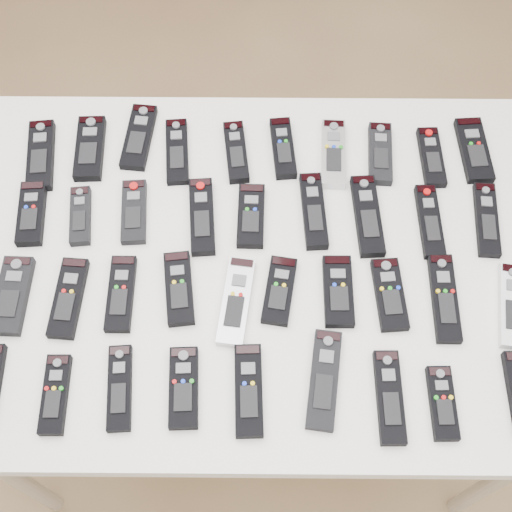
{
  "coord_description": "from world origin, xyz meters",
  "views": [
    {
      "loc": [
        0.1,
        -0.79,
        2.12
      ],
      "look_at": [
        0.1,
        -0.1,
        0.8
      ],
      "focal_mm": 50.0,
      "sensor_mm": 36.0,
      "label": 1
    }
  ],
  "objects_px": {
    "remote_11": "(80,216)",
    "remote_15": "(314,211)",
    "remote_4": "(236,152)",
    "remote_27": "(444,298)",
    "remote_34": "(324,380)",
    "remote_12": "(134,212)",
    "remote_13": "(202,217)",
    "remote_22": "(179,288)",
    "remote_20": "(68,298)",
    "remote_9": "(474,150)",
    "remote_32": "(184,388)",
    "remote_1": "(90,148)",
    "remote_14": "(251,216)",
    "remote_24": "(279,291)",
    "remote_5": "(283,148)",
    "remote_16": "(367,216)",
    "remote_30": "(55,394)",
    "remote_2": "(139,137)",
    "remote_31": "(120,388)",
    "remote_35": "(389,397)",
    "remote_17": "(430,221)",
    "table": "(256,272)",
    "remote_6": "(333,154)",
    "remote_7": "(380,154)",
    "remote_10": "(31,214)",
    "remote_26": "(390,295)",
    "remote_23": "(236,301)",
    "remote_25": "(338,291)",
    "remote_28": "(511,306)",
    "remote_0": "(41,155)",
    "remote_3": "(177,152)",
    "remote_21": "(121,294)",
    "remote_19": "(12,295)",
    "remote_8": "(431,157)"
  },
  "relations": [
    {
      "from": "remote_0",
      "to": "remote_2",
      "type": "height_order",
      "value": "remote_0"
    },
    {
      "from": "remote_11",
      "to": "remote_15",
      "type": "xyz_separation_m",
      "value": [
        0.51,
        0.02,
        0.0
      ]
    },
    {
      "from": "remote_11",
      "to": "remote_23",
      "type": "height_order",
      "value": "remote_11"
    },
    {
      "from": "remote_2",
      "to": "remote_34",
      "type": "height_order",
      "value": "same"
    },
    {
      "from": "remote_24",
      "to": "remote_27",
      "type": "height_order",
      "value": "same"
    },
    {
      "from": "remote_22",
      "to": "remote_25",
      "type": "xyz_separation_m",
      "value": [
        0.33,
        -0.0,
        -0.0
      ]
    },
    {
      "from": "remote_2",
      "to": "remote_23",
      "type": "relative_size",
      "value": 0.91
    },
    {
      "from": "remote_32",
      "to": "remote_10",
      "type": "bearing_deg",
      "value": 129.89
    },
    {
      "from": "remote_10",
      "to": "remote_24",
      "type": "bearing_deg",
      "value": -22.22
    },
    {
      "from": "remote_2",
      "to": "remote_6",
      "type": "distance_m",
      "value": 0.45
    },
    {
      "from": "remote_5",
      "to": "remote_31",
      "type": "bearing_deg",
      "value": -124.83
    },
    {
      "from": "remote_3",
      "to": "remote_9",
      "type": "height_order",
      "value": "remote_9"
    },
    {
      "from": "remote_5",
      "to": "remote_19",
      "type": "relative_size",
      "value": 0.93
    },
    {
      "from": "remote_34",
      "to": "remote_6",
      "type": "bearing_deg",
      "value": 93.08
    },
    {
      "from": "table",
      "to": "remote_10",
      "type": "relative_size",
      "value": 8.15
    },
    {
      "from": "remote_1",
      "to": "remote_30",
      "type": "xyz_separation_m",
      "value": [
        0.0,
        -0.58,
        -0.0
      ]
    },
    {
      "from": "remote_11",
      "to": "remote_30",
      "type": "bearing_deg",
      "value": -95.82
    },
    {
      "from": "remote_8",
      "to": "remote_10",
      "type": "bearing_deg",
      "value": -172.11
    },
    {
      "from": "remote_26",
      "to": "remote_35",
      "type": "distance_m",
      "value": 0.22
    },
    {
      "from": "remote_21",
      "to": "remote_24",
      "type": "distance_m",
      "value": 0.33
    },
    {
      "from": "remote_6",
      "to": "remote_35",
      "type": "height_order",
      "value": "same"
    },
    {
      "from": "remote_5",
      "to": "remote_7",
      "type": "distance_m",
      "value": 0.22
    },
    {
      "from": "remote_5",
      "to": "remote_26",
      "type": "xyz_separation_m",
      "value": [
        0.21,
        -0.37,
        -0.0
      ]
    },
    {
      "from": "remote_11",
      "to": "remote_34",
      "type": "height_order",
      "value": "same"
    },
    {
      "from": "remote_31",
      "to": "remote_16",
      "type": "bearing_deg",
      "value": 33.65
    },
    {
      "from": "remote_7",
      "to": "remote_10",
      "type": "distance_m",
      "value": 0.79
    },
    {
      "from": "remote_22",
      "to": "remote_20",
      "type": "bearing_deg",
      "value": 178.77
    },
    {
      "from": "remote_15",
      "to": "remote_30",
      "type": "relative_size",
      "value": 1.18
    },
    {
      "from": "remote_12",
      "to": "remote_13",
      "type": "bearing_deg",
      "value": -8.33
    },
    {
      "from": "remote_17",
      "to": "remote_20",
      "type": "distance_m",
      "value": 0.78
    },
    {
      "from": "remote_14",
      "to": "remote_1",
      "type": "bearing_deg",
      "value": 155.74
    },
    {
      "from": "remote_5",
      "to": "remote_16",
      "type": "height_order",
      "value": "same"
    },
    {
      "from": "remote_14",
      "to": "remote_27",
      "type": "bearing_deg",
      "value": -24.59
    },
    {
      "from": "remote_4",
      "to": "remote_27",
      "type": "relative_size",
      "value": 0.83
    },
    {
      "from": "remote_16",
      "to": "remote_2",
      "type": "bearing_deg",
      "value": 154.4
    },
    {
      "from": "remote_9",
      "to": "remote_32",
      "type": "distance_m",
      "value": 0.85
    },
    {
      "from": "table",
      "to": "remote_1",
      "type": "height_order",
      "value": "remote_1"
    },
    {
      "from": "remote_7",
      "to": "remote_19",
      "type": "xyz_separation_m",
      "value": [
        -0.78,
        -0.36,
        0.0
      ]
    },
    {
      "from": "table",
      "to": "remote_32",
      "type": "height_order",
      "value": "remote_32"
    },
    {
      "from": "remote_6",
      "to": "remote_0",
      "type": "bearing_deg",
      "value": -176.7
    },
    {
      "from": "remote_31",
      "to": "remote_26",
      "type": "bearing_deg",
      "value": 16.54
    },
    {
      "from": "remote_6",
      "to": "remote_12",
      "type": "height_order",
      "value": "remote_6"
    },
    {
      "from": "remote_1",
      "to": "remote_14",
      "type": "bearing_deg",
      "value": -27.48
    },
    {
      "from": "remote_2",
      "to": "remote_4",
      "type": "distance_m",
      "value": 0.23
    },
    {
      "from": "remote_5",
      "to": "remote_10",
      "type": "bearing_deg",
      "value": -167.36
    },
    {
      "from": "remote_35",
      "to": "remote_11",
      "type": "bearing_deg",
      "value": 147.29
    },
    {
      "from": "remote_34",
      "to": "remote_32",
      "type": "bearing_deg",
      "value": -168.65
    },
    {
      "from": "remote_17",
      "to": "remote_35",
      "type": "relative_size",
      "value": 0.97
    },
    {
      "from": "remote_2",
      "to": "remote_9",
      "type": "xyz_separation_m",
      "value": [
        0.77,
        -0.03,
        -0.0
      ]
    },
    {
      "from": "remote_28",
      "to": "remote_16",
      "type": "bearing_deg",
      "value": 151.26
    }
  ]
}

